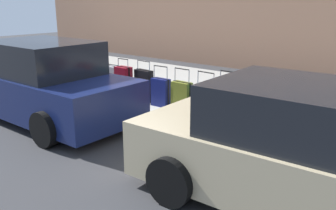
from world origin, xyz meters
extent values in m
plane|color=#333335|center=(0.00, 0.00, 0.00)|extent=(40.00, 40.00, 0.00)
cube|color=#9E9B93|center=(0.00, -2.50, 0.07)|extent=(18.00, 5.00, 0.14)
cube|color=black|center=(-4.18, -0.57, 0.51)|extent=(0.44, 0.24, 0.74)
cube|color=black|center=(-4.18, -0.57, 0.51)|extent=(0.44, 0.06, 0.75)
cylinder|color=gray|center=(-4.37, -0.56, 1.02)|extent=(0.02, 0.02, 0.29)
cylinder|color=gray|center=(-3.99, -0.58, 1.02)|extent=(0.02, 0.02, 0.29)
cylinder|color=black|center=(-4.18, -0.57, 1.17)|extent=(0.37, 0.04, 0.02)
cylinder|color=black|center=(-4.37, -0.56, 0.16)|extent=(0.04, 0.02, 0.04)
cylinder|color=black|center=(-3.99, -0.58, 0.16)|extent=(0.04, 0.02, 0.04)
cube|color=maroon|center=(-3.62, -0.57, 0.51)|extent=(0.45, 0.29, 0.73)
cube|color=black|center=(-3.62, -0.57, 0.51)|extent=(0.43, 0.09, 0.75)
cylinder|color=gray|center=(-3.81, -0.55, 0.97)|extent=(0.02, 0.02, 0.19)
cylinder|color=gray|center=(-3.44, -0.58, 0.97)|extent=(0.02, 0.02, 0.19)
cylinder|color=black|center=(-3.62, -0.57, 1.07)|extent=(0.36, 0.06, 0.02)
cylinder|color=black|center=(-3.81, -0.55, 0.16)|extent=(0.05, 0.02, 0.04)
cylinder|color=black|center=(-3.44, -0.58, 0.16)|extent=(0.05, 0.02, 0.04)
cube|color=#9EA0A8|center=(-3.07, -0.51, 0.42)|extent=(0.43, 0.26, 0.56)
cube|color=black|center=(-3.07, -0.51, 0.42)|extent=(0.44, 0.05, 0.57)
cylinder|color=gray|center=(-3.26, -0.51, 0.86)|extent=(0.02, 0.02, 0.31)
cylinder|color=gray|center=(-2.89, -0.51, 0.86)|extent=(0.02, 0.02, 0.31)
cylinder|color=black|center=(-3.07, -0.51, 1.01)|extent=(0.37, 0.03, 0.02)
cylinder|color=black|center=(-3.26, -0.51, 0.16)|extent=(0.04, 0.02, 0.04)
cylinder|color=black|center=(-2.88, -0.51, 0.16)|extent=(0.04, 0.02, 0.04)
cube|color=red|center=(-2.49, -0.54, 0.49)|extent=(0.48, 0.22, 0.70)
cube|color=black|center=(-2.49, -0.54, 0.49)|extent=(0.49, 0.04, 0.71)
cylinder|color=gray|center=(-2.70, -0.54, 0.99)|extent=(0.02, 0.02, 0.30)
cylinder|color=gray|center=(-2.28, -0.54, 0.99)|extent=(0.02, 0.02, 0.30)
cylinder|color=black|center=(-2.49, -0.54, 1.14)|extent=(0.42, 0.02, 0.02)
cylinder|color=black|center=(-2.70, -0.54, 0.16)|extent=(0.04, 0.02, 0.04)
cylinder|color=black|center=(-2.27, -0.54, 0.16)|extent=(0.04, 0.02, 0.04)
cube|color=#0F606B|center=(-1.89, -0.61, 0.46)|extent=(0.48, 0.25, 0.63)
cube|color=black|center=(-1.89, -0.61, 0.46)|extent=(0.48, 0.07, 0.64)
cylinder|color=gray|center=(-2.09, -0.60, 0.91)|extent=(0.02, 0.02, 0.28)
cylinder|color=gray|center=(-1.68, -0.62, 0.91)|extent=(0.02, 0.02, 0.28)
cylinder|color=black|center=(-1.89, -0.61, 1.05)|extent=(0.41, 0.05, 0.02)
cylinder|color=black|center=(-2.09, -0.60, 0.16)|extent=(0.05, 0.02, 0.04)
cylinder|color=black|center=(-1.68, -0.62, 0.16)|extent=(0.05, 0.02, 0.04)
cube|color=#59601E|center=(-1.30, -0.57, 0.45)|extent=(0.45, 0.23, 0.63)
cube|color=black|center=(-1.30, -0.57, 0.45)|extent=(0.45, 0.05, 0.64)
cylinder|color=gray|center=(-1.50, -0.56, 0.91)|extent=(0.02, 0.02, 0.29)
cylinder|color=gray|center=(-1.11, -0.57, 0.91)|extent=(0.02, 0.02, 0.29)
cylinder|color=black|center=(-1.30, -0.57, 1.05)|extent=(0.38, 0.03, 0.02)
cylinder|color=black|center=(-1.50, -0.56, 0.16)|extent=(0.04, 0.02, 0.04)
cylinder|color=black|center=(-1.11, -0.57, 0.16)|extent=(0.04, 0.02, 0.04)
cube|color=navy|center=(-0.74, -0.52, 0.46)|extent=(0.44, 0.21, 0.63)
cube|color=black|center=(-0.74, -0.52, 0.46)|extent=(0.44, 0.05, 0.65)
cylinder|color=gray|center=(-0.92, -0.53, 0.91)|extent=(0.02, 0.02, 0.28)
cylinder|color=gray|center=(-0.55, -0.52, 0.91)|extent=(0.02, 0.02, 0.28)
cylinder|color=black|center=(-0.74, -0.52, 1.05)|extent=(0.37, 0.04, 0.02)
cylinder|color=black|center=(-0.93, -0.53, 0.16)|extent=(0.04, 0.02, 0.04)
cylinder|color=black|center=(-0.55, -0.52, 0.16)|extent=(0.04, 0.02, 0.04)
cube|color=black|center=(-0.16, -0.59, 0.51)|extent=(0.49, 0.23, 0.75)
cube|color=black|center=(-0.16, -0.59, 0.51)|extent=(0.48, 0.08, 0.76)
cylinder|color=gray|center=(-0.37, -0.57, 1.00)|extent=(0.02, 0.02, 0.21)
cylinder|color=gray|center=(0.05, -0.61, 1.00)|extent=(0.02, 0.02, 0.21)
cylinder|color=black|center=(-0.16, -0.59, 1.10)|extent=(0.41, 0.06, 0.02)
cylinder|color=black|center=(-0.37, -0.57, 0.16)|extent=(0.05, 0.02, 0.04)
cylinder|color=black|center=(0.05, -0.61, 0.16)|extent=(0.05, 0.02, 0.04)
cube|color=maroon|center=(0.40, -0.46, 0.53)|extent=(0.39, 0.26, 0.78)
cube|color=black|center=(0.40, -0.46, 0.53)|extent=(0.39, 0.05, 0.79)
cylinder|color=gray|center=(0.23, -0.46, 1.02)|extent=(0.02, 0.02, 0.19)
cylinder|color=gray|center=(0.56, -0.46, 1.02)|extent=(0.02, 0.02, 0.19)
cylinder|color=black|center=(0.40, -0.46, 1.11)|extent=(0.33, 0.03, 0.02)
cylinder|color=black|center=(0.23, -0.46, 0.16)|extent=(0.04, 0.02, 0.04)
cylinder|color=black|center=(0.57, -0.46, 0.16)|extent=(0.04, 0.02, 0.04)
cube|color=#9EA0A8|center=(0.93, -0.62, 0.50)|extent=(0.44, 0.26, 0.71)
cube|color=black|center=(0.93, -0.62, 0.50)|extent=(0.43, 0.07, 0.73)
cylinder|color=gray|center=(0.75, -0.63, 0.87)|extent=(0.02, 0.02, 0.04)
cylinder|color=gray|center=(1.11, -0.60, 0.87)|extent=(0.02, 0.02, 0.04)
cylinder|color=black|center=(0.93, -0.62, 0.89)|extent=(0.36, 0.05, 0.02)
cylinder|color=black|center=(0.74, -0.63, 0.16)|extent=(0.05, 0.02, 0.04)
cylinder|color=black|center=(1.12, -0.60, 0.16)|extent=(0.05, 0.02, 0.04)
cylinder|color=red|center=(1.89, -0.54, 0.48)|extent=(0.20, 0.20, 0.67)
sphere|color=red|center=(1.89, -0.54, 0.86)|extent=(0.21, 0.21, 0.21)
cylinder|color=red|center=(2.04, -0.54, 0.51)|extent=(0.09, 0.10, 0.09)
cylinder|color=red|center=(1.74, -0.54, 0.51)|extent=(0.09, 0.10, 0.09)
cylinder|color=brown|center=(2.62, -0.39, 0.55)|extent=(0.16, 0.16, 0.81)
cube|color=tan|center=(-4.69, 1.44, 0.55)|extent=(4.31, 1.96, 0.75)
cube|color=black|center=(-4.69, 1.44, 1.24)|extent=(2.27, 1.73, 0.62)
cylinder|color=black|center=(-3.42, 2.39, 0.32)|extent=(0.65, 0.25, 0.64)
cylinder|color=black|center=(-3.34, 0.59, 0.32)|extent=(0.65, 0.25, 0.64)
cube|color=#141E4C|center=(0.82, 1.44, 0.58)|extent=(4.39, 1.86, 0.82)
cube|color=black|center=(0.82, 1.44, 1.33)|extent=(2.29, 1.69, 0.67)
cylinder|color=black|center=(2.18, 0.55, 0.32)|extent=(0.64, 0.23, 0.64)
cylinder|color=black|center=(-0.55, 2.32, 0.32)|extent=(0.64, 0.23, 0.64)
cylinder|color=black|center=(-0.52, 0.51, 0.32)|extent=(0.64, 0.23, 0.64)
camera|label=1|loc=(-5.97, 5.54, 2.46)|focal=39.06mm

